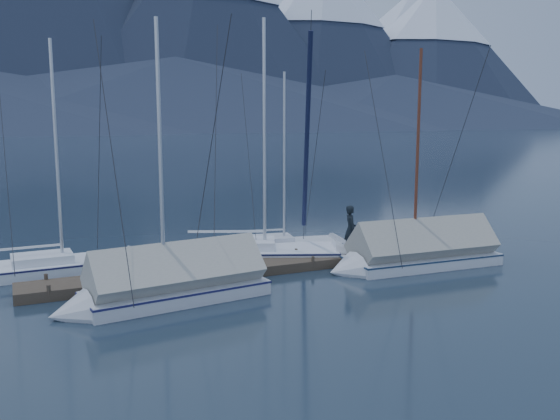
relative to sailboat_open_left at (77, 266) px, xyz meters
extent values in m
plane|color=black|center=(6.85, -4.85, -0.16)|extent=(1000.00, 1000.00, 0.00)
cone|color=#475675|center=(46.85, 425.15, 69.84)|extent=(330.00, 330.00, 140.00)
cone|color=#475675|center=(186.85, 440.15, 62.34)|extent=(308.00, 308.00, 125.00)
cone|color=silver|center=(186.85, 440.15, 99.09)|extent=(133.24, 133.24, 52.50)
cone|color=#475675|center=(326.85, 420.15, 57.34)|extent=(286.00, 286.00, 115.00)
cone|color=silver|center=(326.85, 420.15, 91.19)|extent=(123.72, 123.72, 48.30)
cone|color=#192133|center=(96.85, 285.15, 54.84)|extent=(190.00, 190.00, 110.00)
cone|color=#192133|center=(171.85, 295.15, 49.84)|extent=(182.40, 182.40, 100.00)
cone|color=#192133|center=(246.85, 290.15, 43.84)|extent=(197.60, 197.60, 88.00)
cone|color=silver|center=(246.85, 290.15, 69.86)|extent=(85.48, 85.48, 36.96)
cone|color=#192133|center=(66.85, 240.15, 15.84)|extent=(390.00, 390.00, 32.00)
cone|color=#192133|center=(186.85, 245.15, 13.84)|extent=(364.00, 364.00, 28.00)
cube|color=#382D23|center=(6.85, -2.85, 0.01)|extent=(18.00, 1.50, 0.34)
cube|color=black|center=(0.85, -2.85, -0.21)|extent=(3.00, 1.30, 0.30)
cube|color=black|center=(6.85, -2.85, -0.21)|extent=(3.00, 1.30, 0.30)
cube|color=black|center=(12.85, -2.85, -0.21)|extent=(3.00, 1.30, 0.30)
cylinder|color=#382D23|center=(-1.15, -2.15, 0.19)|extent=(0.12, 0.12, 0.35)
cylinder|color=#382D23|center=(-1.15, -3.55, 0.19)|extent=(0.12, 0.12, 0.35)
cylinder|color=#382D23|center=(1.85, -2.15, 0.19)|extent=(0.12, 0.12, 0.35)
cylinder|color=#382D23|center=(1.85, -3.55, 0.19)|extent=(0.12, 0.12, 0.35)
cylinder|color=#382D23|center=(4.85, -2.15, 0.19)|extent=(0.12, 0.12, 0.35)
cylinder|color=#382D23|center=(4.85, -3.55, 0.19)|extent=(0.12, 0.12, 0.35)
cylinder|color=#382D23|center=(7.85, -2.15, 0.19)|extent=(0.12, 0.12, 0.35)
cylinder|color=#382D23|center=(7.85, -3.55, 0.19)|extent=(0.12, 0.12, 0.35)
cylinder|color=#382D23|center=(10.85, -2.15, 0.19)|extent=(0.12, 0.12, 0.35)
cylinder|color=#382D23|center=(10.85, -3.55, 0.19)|extent=(0.12, 0.12, 0.35)
cylinder|color=#382D23|center=(13.85, -2.15, 0.19)|extent=(0.12, 0.12, 0.35)
cylinder|color=#382D23|center=(13.85, -3.55, 0.19)|extent=(0.12, 0.12, 0.35)
cube|color=silver|center=(-0.86, -0.03, -0.04)|extent=(5.88, 2.14, 0.64)
cube|color=silver|center=(-0.86, -0.03, -0.33)|extent=(4.98, 1.24, 0.29)
cube|color=#171644|center=(-0.86, -0.03, 0.23)|extent=(5.94, 2.16, 0.06)
cone|color=silver|center=(2.48, 0.09, -0.04)|extent=(1.13, 1.90, 1.86)
cube|color=silver|center=(-1.16, -0.04, 0.42)|extent=(2.08, 1.43, 0.29)
cylinder|color=#B2B7BF|center=(-0.48, -0.02, 4.16)|extent=(0.12, 0.12, 7.76)
cylinder|color=#B2B7BF|center=(-1.83, -0.06, 0.86)|extent=(2.62, 0.18, 0.09)
cylinder|color=#26262B|center=(0.98, 0.03, 4.16)|extent=(0.13, 2.93, 7.77)
cube|color=white|center=(6.48, -1.15, -0.03)|extent=(6.85, 4.51, 0.72)
cube|color=white|center=(6.48, -1.15, -0.35)|extent=(5.57, 3.23, 0.33)
cube|color=#161B43|center=(6.48, -1.15, 0.28)|extent=(6.91, 4.55, 0.07)
cone|color=white|center=(9.94, -2.58, -0.03)|extent=(1.90, 2.38, 2.08)
cube|color=white|center=(6.18, -1.02, 0.49)|extent=(2.69, 2.28, 0.33)
cylinder|color=#B2B7BF|center=(6.89, -1.31, 4.67)|extent=(0.13, 0.13, 8.68)
cylinder|color=#B2B7BF|center=(5.48, -0.73, 0.98)|extent=(2.74, 1.22, 0.10)
cylinder|color=#26262B|center=(8.39, -1.94, 4.67)|extent=(1.28, 3.04, 8.69)
cube|color=silver|center=(7.91, -0.11, -0.05)|extent=(5.43, 2.62, 0.57)
cube|color=silver|center=(7.91, -0.11, -0.31)|extent=(4.53, 1.72, 0.26)
cube|color=#182C4A|center=(7.91, -0.11, 0.19)|extent=(5.49, 2.65, 0.05)
cone|color=silver|center=(10.86, -0.64, -0.05)|extent=(1.23, 1.81, 1.67)
cube|color=silver|center=(7.65, -0.07, 0.36)|extent=(2.01, 1.52, 0.26)
cylinder|color=#B2B7BF|center=(8.25, -0.17, 3.71)|extent=(0.10, 0.10, 6.95)
cylinder|color=#B2B7BF|center=(7.05, 0.04, 0.75)|extent=(2.32, 0.49, 0.08)
cylinder|color=#26262B|center=(9.53, -0.40, 3.71)|extent=(0.48, 2.59, 6.96)
cube|color=silver|center=(11.92, -4.63, -0.05)|extent=(5.92, 2.34, 0.62)
cube|color=silver|center=(11.92, -4.63, -0.33)|extent=(5.00, 1.37, 0.28)
cube|color=#192F4C|center=(11.92, -4.63, 0.22)|extent=(5.98, 2.37, 0.06)
cone|color=silver|center=(8.58, -4.47, -0.05)|extent=(1.13, 2.03, 1.99)
cylinder|color=#592819|center=(11.54, -4.61, 4.03)|extent=(0.11, 0.11, 7.52)
cylinder|color=#592819|center=(12.86, -4.67, 0.83)|extent=(2.62, 0.21, 0.08)
cylinder|color=#26262B|center=(10.08, -4.54, 4.03)|extent=(0.16, 2.93, 7.53)
cube|color=gray|center=(11.92, -4.63, 0.64)|extent=(5.63, 2.37, 2.11)
cube|color=silver|center=(2.42, -4.97, -0.04)|extent=(5.72, 2.65, 0.65)
cube|color=silver|center=(2.42, -4.97, -0.34)|extent=(4.79, 1.66, 0.30)
cube|color=#191A4D|center=(2.42, -4.97, 0.24)|extent=(5.78, 2.67, 0.06)
cone|color=silver|center=(-0.76, -5.37, -0.04)|extent=(1.31, 2.01, 1.89)
cylinder|color=#B2B7BF|center=(2.03, -5.02, 4.23)|extent=(0.12, 0.12, 7.88)
cylinder|color=#B2B7BF|center=(3.39, -4.85, 0.88)|extent=(2.47, 0.40, 0.09)
cylinder|color=#26262B|center=(0.66, -5.19, 4.23)|extent=(0.37, 2.76, 7.89)
cube|color=#A0A096|center=(2.42, -4.97, 0.68)|extent=(5.45, 2.65, 2.01)
imported|color=black|center=(9.86, -2.82, 1.10)|extent=(0.59, 0.76, 1.83)
camera|label=1|loc=(-1.93, -22.18, 5.37)|focal=38.00mm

